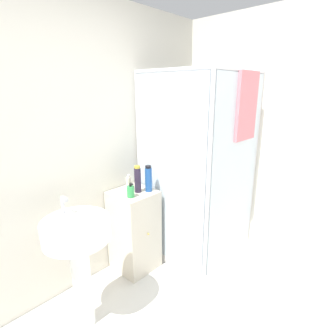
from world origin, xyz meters
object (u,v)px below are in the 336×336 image
(sink, at_px, (78,246))
(lotion_bottle_white, at_px, (129,184))
(shampoo_bottle_blue, at_px, (148,179))
(soap_dispenser, at_px, (131,191))
(shampoo_bottle_tall_black, at_px, (138,179))

(sink, bearing_deg, lotion_bottle_white, 21.67)
(shampoo_bottle_blue, bearing_deg, sink, -170.33)
(soap_dispenser, bearing_deg, sink, -165.95)
(shampoo_bottle_blue, bearing_deg, lotion_bottle_white, 134.06)
(soap_dispenser, height_order, shampoo_bottle_tall_black, shampoo_bottle_tall_black)
(sink, distance_m, lotion_bottle_white, 0.78)
(sink, relative_size, shampoo_bottle_tall_black, 3.95)
(sink, height_order, shampoo_bottle_blue, shampoo_bottle_blue)
(sink, relative_size, soap_dispenser, 7.53)
(sink, xyz_separation_m, lotion_bottle_white, (0.70, 0.28, 0.21))
(lotion_bottle_white, bearing_deg, shampoo_bottle_blue, -45.94)
(soap_dispenser, height_order, shampoo_bottle_blue, shampoo_bottle_blue)
(soap_dispenser, xyz_separation_m, shampoo_bottle_tall_black, (0.13, 0.04, 0.07))
(shampoo_bottle_tall_black, xyz_separation_m, shampoo_bottle_blue, (0.08, -0.06, -0.00))
(soap_dispenser, height_order, lotion_bottle_white, lotion_bottle_white)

